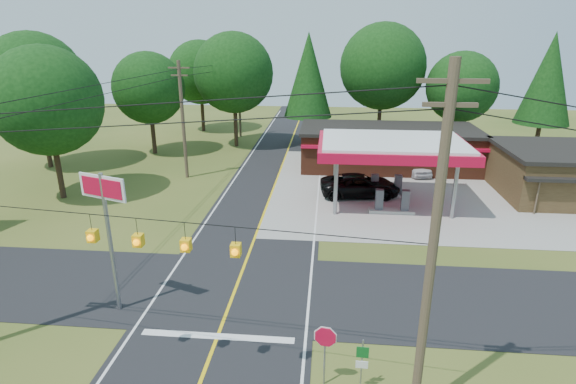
# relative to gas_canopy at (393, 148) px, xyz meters

# --- Properties ---
(ground) EXTENTS (120.00, 120.00, 0.00)m
(ground) POSITION_rel_gas_canopy_xyz_m (-9.00, -13.00, -4.27)
(ground) COLOR #3E501C
(ground) RESTS_ON ground
(main_highway) EXTENTS (8.00, 120.00, 0.02)m
(main_highway) POSITION_rel_gas_canopy_xyz_m (-9.00, -13.00, -4.26)
(main_highway) COLOR black
(main_highway) RESTS_ON ground
(cross_road) EXTENTS (70.00, 7.00, 0.02)m
(cross_road) POSITION_rel_gas_canopy_xyz_m (-9.00, -13.00, -4.25)
(cross_road) COLOR black
(cross_road) RESTS_ON ground
(lane_center_yellow) EXTENTS (0.15, 110.00, 0.00)m
(lane_center_yellow) POSITION_rel_gas_canopy_xyz_m (-9.00, -13.00, -4.24)
(lane_center_yellow) COLOR yellow
(lane_center_yellow) RESTS_ON main_highway
(gas_canopy) EXTENTS (10.60, 7.40, 4.88)m
(gas_canopy) POSITION_rel_gas_canopy_xyz_m (0.00, 0.00, 0.00)
(gas_canopy) COLOR gray
(gas_canopy) RESTS_ON ground
(convenience_store) EXTENTS (16.40, 7.55, 3.80)m
(convenience_store) POSITION_rel_gas_canopy_xyz_m (1.00, 9.98, -2.35)
(convenience_store) COLOR brown
(convenience_store) RESTS_ON ground
(utility_pole_near_right) EXTENTS (1.80, 0.30, 11.50)m
(utility_pole_near_right) POSITION_rel_gas_canopy_xyz_m (-1.50, -20.00, 1.69)
(utility_pole_near_right) COLOR #473828
(utility_pole_near_right) RESTS_ON ground
(utility_pole_far_left) EXTENTS (1.80, 0.30, 10.00)m
(utility_pole_far_left) POSITION_rel_gas_canopy_xyz_m (-17.00, 5.00, 0.93)
(utility_pole_far_left) COLOR #473828
(utility_pole_far_left) RESTS_ON ground
(utility_pole_north) EXTENTS (0.30, 0.30, 9.50)m
(utility_pole_north) POSITION_rel_gas_canopy_xyz_m (-15.50, 22.00, 0.48)
(utility_pole_north) COLOR #473828
(utility_pole_north) RESTS_ON ground
(overhead_beacons) EXTENTS (17.04, 2.04, 1.03)m
(overhead_beacons) POSITION_rel_gas_canopy_xyz_m (-10.00, -19.00, 1.95)
(overhead_beacons) COLOR black
(overhead_beacons) RESTS_ON ground
(treeline_backdrop) EXTENTS (70.27, 51.59, 13.30)m
(treeline_backdrop) POSITION_rel_gas_canopy_xyz_m (-8.18, 11.01, 3.22)
(treeline_backdrop) COLOR #332316
(treeline_backdrop) RESTS_ON ground
(suv_car) EXTENTS (6.82, 6.82, 1.71)m
(suv_car) POSITION_rel_gas_canopy_xyz_m (-2.06, 1.50, -3.41)
(suv_car) COLOR black
(suv_car) RESTS_ON ground
(sedan_car) EXTENTS (4.97, 4.97, 1.50)m
(sedan_car) POSITION_rel_gas_canopy_xyz_m (3.42, 7.98, -3.52)
(sedan_car) COLOR white
(sedan_car) RESTS_ON ground
(big_stop_sign) EXTENTS (2.33, 0.88, 6.57)m
(big_stop_sign) POSITION_rel_gas_canopy_xyz_m (-14.00, -15.01, 0.59)
(big_stop_sign) COLOR gray
(big_stop_sign) RESTS_ON ground
(octagonal_stop_sign) EXTENTS (0.86, 0.18, 2.49)m
(octagonal_stop_sign) POSITION_rel_gas_canopy_xyz_m (-4.50, -18.89, -2.41)
(octagonal_stop_sign) COLOR gray
(octagonal_stop_sign) RESTS_ON ground
(route_sign_post) EXTENTS (0.43, 0.09, 2.10)m
(route_sign_post) POSITION_rel_gas_canopy_xyz_m (-3.20, -19.02, -3.02)
(route_sign_post) COLOR gray
(route_sign_post) RESTS_ON ground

